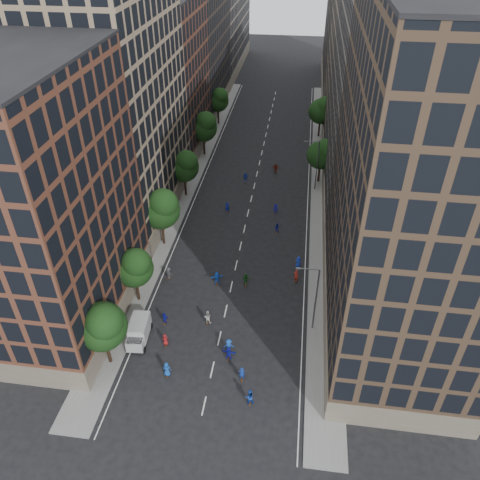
{
  "coord_description": "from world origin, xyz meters",
  "views": [
    {
      "loc": [
        7.41,
        -27.25,
        41.01
      ],
      "look_at": [
        0.1,
        25.74,
        2.0
      ],
      "focal_mm": 35.0,
      "sensor_mm": 36.0,
      "label": 1
    }
  ],
  "objects_px": {
    "skater_1": "(242,374)",
    "skater_2": "(249,397)",
    "streetlamp_far": "(316,163)",
    "cargo_van": "(139,331)",
    "streetlamp_near": "(314,296)",
    "skater_0": "(167,370)"
  },
  "relations": [
    {
      "from": "streetlamp_near",
      "to": "skater_1",
      "type": "bearing_deg",
      "value": -130.4
    },
    {
      "from": "cargo_van",
      "to": "skater_0",
      "type": "relative_size",
      "value": 2.57
    },
    {
      "from": "skater_0",
      "to": "streetlamp_near",
      "type": "bearing_deg",
      "value": -151.37
    },
    {
      "from": "streetlamp_far",
      "to": "cargo_van",
      "type": "xyz_separation_m",
      "value": [
        -19.44,
        -37.31,
        -3.9
      ]
    },
    {
      "from": "streetlamp_near",
      "to": "cargo_van",
      "type": "distance_m",
      "value": 20.29
    },
    {
      "from": "streetlamp_far",
      "to": "skater_2",
      "type": "bearing_deg",
      "value": -97.65
    },
    {
      "from": "cargo_van",
      "to": "skater_0",
      "type": "xyz_separation_m",
      "value": [
        4.49,
        -4.52,
        -0.36
      ]
    },
    {
      "from": "streetlamp_far",
      "to": "cargo_van",
      "type": "relative_size",
      "value": 1.94
    },
    {
      "from": "skater_1",
      "to": "skater_2",
      "type": "distance_m",
      "value": 2.95
    },
    {
      "from": "cargo_van",
      "to": "skater_1",
      "type": "height_order",
      "value": "cargo_van"
    },
    {
      "from": "skater_0",
      "to": "skater_1",
      "type": "distance_m",
      "value": 7.92
    },
    {
      "from": "skater_0",
      "to": "skater_1",
      "type": "bearing_deg",
      "value": -177.94
    },
    {
      "from": "skater_1",
      "to": "cargo_van",
      "type": "bearing_deg",
      "value": -26.25
    },
    {
      "from": "skater_1",
      "to": "skater_2",
      "type": "height_order",
      "value": "skater_2"
    },
    {
      "from": "skater_2",
      "to": "streetlamp_far",
      "type": "bearing_deg",
      "value": -111.28
    },
    {
      "from": "streetlamp_near",
      "to": "skater_1",
      "type": "height_order",
      "value": "streetlamp_near"
    },
    {
      "from": "skater_2",
      "to": "skater_1",
      "type": "bearing_deg",
      "value": -80.98
    },
    {
      "from": "cargo_van",
      "to": "skater_1",
      "type": "xyz_separation_m",
      "value": [
        12.39,
        -3.97,
        -0.38
      ]
    },
    {
      "from": "streetlamp_near",
      "to": "skater_2",
      "type": "bearing_deg",
      "value": -118.26
    },
    {
      "from": "streetlamp_far",
      "to": "skater_0",
      "type": "distance_m",
      "value": 44.63
    },
    {
      "from": "streetlamp_far",
      "to": "skater_2",
      "type": "distance_m",
      "value": 44.6
    },
    {
      "from": "streetlamp_near",
      "to": "skater_0",
      "type": "xyz_separation_m",
      "value": [
        -14.95,
        -8.84,
        -4.26
      ]
    }
  ]
}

